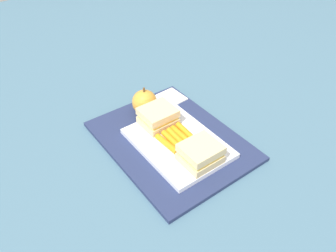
{
  "coord_description": "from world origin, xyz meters",
  "views": [
    {
      "loc": [
        -0.47,
        0.36,
        0.55
      ],
      "look_at": [
        0.01,
        0.0,
        0.04
      ],
      "focal_mm": 36.25,
      "sensor_mm": 36.0,
      "label": 1
    }
  ],
  "objects_px": {
    "apple": "(145,102)",
    "paper_napkin": "(170,98)",
    "sandwich_half_left": "(200,153)",
    "food_tray": "(178,143)",
    "carrot_sticks_bundle": "(178,139)",
    "sandwich_half_right": "(158,117)"
  },
  "relations": [
    {
      "from": "sandwich_half_left",
      "to": "carrot_sticks_bundle",
      "type": "distance_m",
      "value": 0.08
    },
    {
      "from": "sandwich_half_left",
      "to": "paper_napkin",
      "type": "height_order",
      "value": "sandwich_half_left"
    },
    {
      "from": "apple",
      "to": "food_tray",
      "type": "bearing_deg",
      "value": 176.88
    },
    {
      "from": "food_tray",
      "to": "sandwich_half_right",
      "type": "height_order",
      "value": "sandwich_half_right"
    },
    {
      "from": "sandwich_half_right",
      "to": "paper_napkin",
      "type": "relative_size",
      "value": 1.14
    },
    {
      "from": "carrot_sticks_bundle",
      "to": "apple",
      "type": "relative_size",
      "value": 1.05
    },
    {
      "from": "carrot_sticks_bundle",
      "to": "apple",
      "type": "bearing_deg",
      "value": -3.14
    },
    {
      "from": "sandwich_half_right",
      "to": "carrot_sticks_bundle",
      "type": "relative_size",
      "value": 1.01
    },
    {
      "from": "paper_napkin",
      "to": "apple",
      "type": "bearing_deg",
      "value": 97.26
    },
    {
      "from": "food_tray",
      "to": "sandwich_half_right",
      "type": "relative_size",
      "value": 2.88
    },
    {
      "from": "food_tray",
      "to": "carrot_sticks_bundle",
      "type": "height_order",
      "value": "carrot_sticks_bundle"
    },
    {
      "from": "apple",
      "to": "paper_napkin",
      "type": "height_order",
      "value": "apple"
    },
    {
      "from": "food_tray",
      "to": "sandwich_half_left",
      "type": "xyz_separation_m",
      "value": [
        -0.08,
        0.0,
        0.03
      ]
    },
    {
      "from": "sandwich_half_left",
      "to": "sandwich_half_right",
      "type": "distance_m",
      "value": 0.16
    },
    {
      "from": "apple",
      "to": "paper_napkin",
      "type": "distance_m",
      "value": 0.1
    },
    {
      "from": "food_tray",
      "to": "carrot_sticks_bundle",
      "type": "xyz_separation_m",
      "value": [
        0.0,
        0.0,
        0.01
      ]
    },
    {
      "from": "food_tray",
      "to": "sandwich_half_right",
      "type": "xyz_separation_m",
      "value": [
        0.08,
        0.0,
        0.03
      ]
    },
    {
      "from": "carrot_sticks_bundle",
      "to": "paper_napkin",
      "type": "relative_size",
      "value": 1.13
    },
    {
      "from": "apple",
      "to": "paper_napkin",
      "type": "xyz_separation_m",
      "value": [
        0.01,
        -0.09,
        -0.03
      ]
    },
    {
      "from": "food_tray",
      "to": "carrot_sticks_bundle",
      "type": "bearing_deg",
      "value": 10.97
    },
    {
      "from": "sandwich_half_left",
      "to": "sandwich_half_right",
      "type": "xyz_separation_m",
      "value": [
        0.16,
        0.0,
        0.0
      ]
    },
    {
      "from": "carrot_sticks_bundle",
      "to": "paper_napkin",
      "type": "xyz_separation_m",
      "value": [
        0.16,
        -0.1,
        -0.02
      ]
    }
  ]
}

